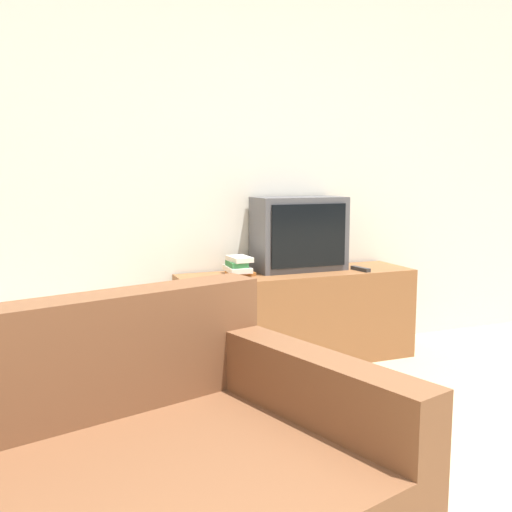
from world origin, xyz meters
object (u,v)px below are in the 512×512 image
(tv_stand, at_px, (297,317))
(book_stack, at_px, (238,266))
(television, at_px, (299,234))
(remote_on_stand, at_px, (360,269))

(tv_stand, bearing_deg, book_stack, 174.32)
(tv_stand, relative_size, television, 2.59)
(tv_stand, distance_m, book_stack, 0.53)
(tv_stand, relative_size, remote_on_stand, 9.51)
(remote_on_stand, bearing_deg, book_stack, 169.45)
(remote_on_stand, bearing_deg, tv_stand, 164.84)
(television, height_order, book_stack, television)
(book_stack, bearing_deg, tv_stand, -5.68)
(television, bearing_deg, tv_stand, -121.01)
(tv_stand, height_order, book_stack, book_stack)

